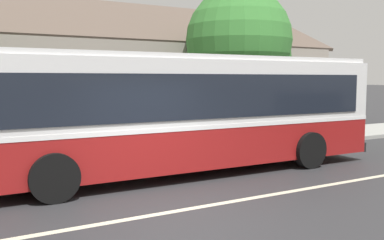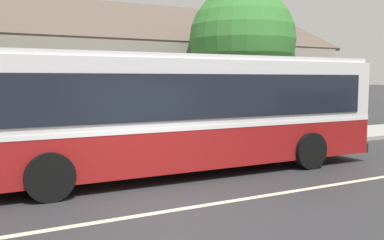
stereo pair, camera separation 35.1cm
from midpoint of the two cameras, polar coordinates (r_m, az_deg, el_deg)
The scene contains 7 objects.
ground_plane at distance 8.14m, azimuth -2.91°, elevation -11.98°, with size 300.00×300.00×0.00m, color #2D2D30.
sidewalk_far at distance 13.60m, azimuth -14.39°, elevation -4.70°, with size 60.00×3.00×0.15m, color #9E9E99.
lane_divider_stripe at distance 8.13m, azimuth -2.91°, elevation -11.96°, with size 60.00×0.16×0.01m, color beige.
community_building at distance 21.25m, azimuth -18.55°, elevation 4.29°, with size 25.84×10.39×7.30m.
transit_bus at distance 10.98m, azimuth -3.61°, elevation 1.26°, with size 11.74×2.86×3.03m.
street_tree_primary at distance 17.38m, azimuth 6.19°, elevation 10.00°, with size 4.21×4.20×6.07m.
bus_stop_sign at distance 16.34m, azimuth 13.40°, elevation 2.53°, with size 0.36×0.07×2.40m.
Camera 1 is at (-3.63, -6.85, 2.44)m, focal length 40.00 mm.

